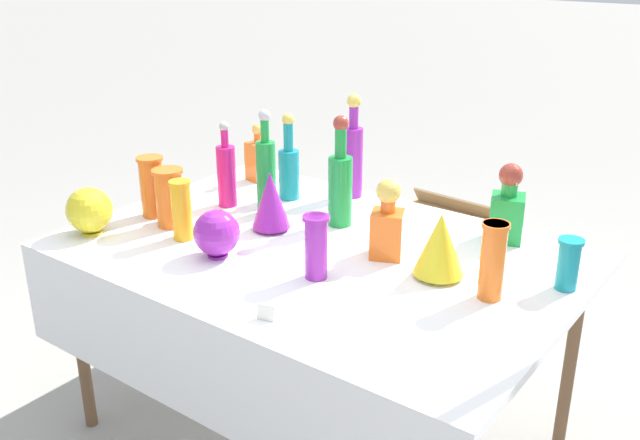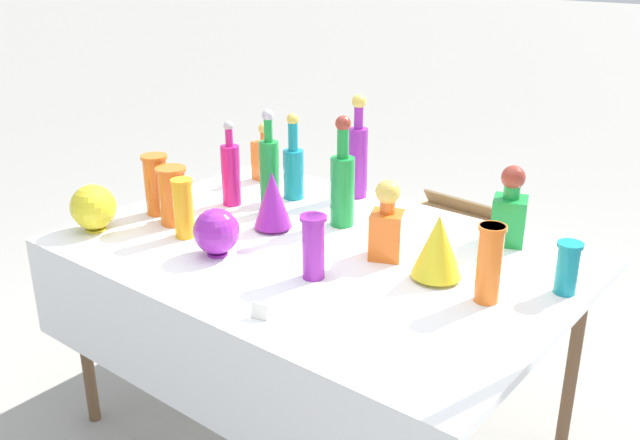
{
  "view_description": "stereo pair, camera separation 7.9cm",
  "coord_description": "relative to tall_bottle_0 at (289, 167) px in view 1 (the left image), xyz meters",
  "views": [
    {
      "loc": [
        1.3,
        -1.74,
        1.72
      ],
      "look_at": [
        0.0,
        0.0,
        0.86
      ],
      "focal_mm": 40.0,
      "sensor_mm": 36.0,
      "label": 1
    },
    {
      "loc": [
        1.36,
        -1.7,
        1.72
      ],
      "look_at": [
        0.0,
        0.0,
        0.86
      ],
      "focal_mm": 40.0,
      "sensor_mm": 36.0,
      "label": 2
    }
  ],
  "objects": [
    {
      "name": "ground_plane",
      "position": [
        0.39,
        -0.32,
        -0.89
      ],
      "size": [
        40.0,
        40.0,
        0.0
      ],
      "primitive_type": "plane",
      "color": "gray"
    },
    {
      "name": "display_table",
      "position": [
        0.39,
        -0.36,
        -0.19
      ],
      "size": [
        1.67,
        1.15,
        0.76
      ],
      "color": "white",
      "rests_on": "ground"
    },
    {
      "name": "tall_bottle_0",
      "position": [
        0.0,
        0.0,
        0.0
      ],
      "size": [
        0.08,
        0.08,
        0.34
      ],
      "color": "teal",
      "rests_on": "display_table"
    },
    {
      "name": "tall_bottle_1",
      "position": [
        0.32,
        -0.11,
        0.03
      ],
      "size": [
        0.09,
        0.09,
        0.4
      ],
      "color": "#198C38",
      "rests_on": "display_table"
    },
    {
      "name": "tall_bottle_2",
      "position": [
        0.04,
        -0.18,
        0.03
      ],
      "size": [
        0.07,
        0.07,
        0.4
      ],
      "color": "#198C38",
      "rests_on": "display_table"
    },
    {
      "name": "tall_bottle_3",
      "position": [
        0.19,
        0.17,
        0.04
      ],
      "size": [
        0.08,
        0.08,
        0.41
      ],
      "color": "purple",
      "rests_on": "display_table"
    },
    {
      "name": "tall_bottle_4",
      "position": [
        -0.14,
        -0.2,
        0.0
      ],
      "size": [
        0.07,
        0.07,
        0.33
      ],
      "color": "#C61972",
      "rests_on": "display_table"
    },
    {
      "name": "square_decanter_0",
      "position": [
        0.6,
        -0.24,
        -0.01
      ],
      "size": [
        0.13,
        0.13,
        0.26
      ],
      "color": "orange",
      "rests_on": "display_table"
    },
    {
      "name": "square_decanter_1",
      "position": [
        0.86,
        0.11,
        -0.01
      ],
      "size": [
        0.14,
        0.14,
        0.27
      ],
      "color": "#198C38",
      "rests_on": "display_table"
    },
    {
      "name": "square_decanter_2",
      "position": [
        -0.25,
        0.1,
        -0.03
      ],
      "size": [
        0.1,
        0.1,
        0.24
      ],
      "color": "orange",
      "rests_on": "display_table"
    },
    {
      "name": "slender_vase_0",
      "position": [
        -0.28,
        -0.45,
        -0.01
      ],
      "size": [
        0.1,
        0.1,
        0.23
      ],
      "color": "orange",
      "rests_on": "display_table"
    },
    {
      "name": "slender_vase_1",
      "position": [
        -0.16,
        -0.48,
        -0.02
      ],
      "size": [
        0.11,
        0.11,
        0.21
      ],
      "color": "orange",
      "rests_on": "display_table"
    },
    {
      "name": "slender_vase_2",
      "position": [
        0.51,
        -0.5,
        -0.02
      ],
      "size": [
        0.08,
        0.08,
        0.2
      ],
      "color": "purple",
      "rests_on": "display_table"
    },
    {
      "name": "slender_vase_3",
      "position": [
        -0.03,
        -0.54,
        -0.02
      ],
      "size": [
        0.07,
        0.07,
        0.21
      ],
      "color": "orange",
      "rests_on": "display_table"
    },
    {
      "name": "slender_vase_4",
      "position": [
        1.15,
        -0.12,
        -0.04
      ],
      "size": [
        0.08,
        0.08,
        0.16
      ],
      "color": "teal",
      "rests_on": "display_table"
    },
    {
      "name": "slender_vase_5",
      "position": [
        0.99,
        -0.31,
        -0.01
      ],
      "size": [
        0.08,
        0.08,
        0.23
      ],
      "color": "orange",
      "rests_on": "display_table"
    },
    {
      "name": "fluted_vase_0",
      "position": [
        0.16,
        -0.29,
        -0.02
      ],
      "size": [
        0.14,
        0.14,
        0.21
      ],
      "color": "purple",
      "rests_on": "display_table"
    },
    {
      "name": "fluted_vase_1",
      "position": [
        0.81,
        -0.28,
        -0.02
      ],
      "size": [
        0.16,
        0.16,
        0.21
      ],
      "color": "yellow",
      "rests_on": "display_table"
    },
    {
      "name": "round_bowl_0",
      "position": [
        0.16,
        -0.57,
        -0.05
      ],
      "size": [
        0.15,
        0.15,
        0.16
      ],
      "color": "purple",
      "rests_on": "display_table"
    },
    {
      "name": "round_bowl_1",
      "position": [
        -0.33,
        -0.7,
        -0.04
      ],
      "size": [
        0.16,
        0.16,
        0.17
      ],
      "color": "yellow",
      "rests_on": "display_table"
    },
    {
      "name": "price_tag_left",
      "position": [
        0.56,
        -0.79,
        -0.11
      ],
      "size": [
        0.05,
        0.03,
        0.04
      ],
      "primitive_type": "cube",
      "rotation": [
        -0.21,
        0.0,
        0.25
      ],
      "color": "white",
      "rests_on": "display_table"
    },
    {
      "name": "cardboard_box_behind_left",
      "position": [
        0.18,
        1.05,
        -0.69
      ],
      "size": [
        0.57,
        0.39,
        0.47
      ],
      "color": "tan",
      "rests_on": "ground"
    },
    {
      "name": "cardboard_box_behind_right",
      "position": [
        0.12,
        0.98,
        -0.75
      ],
      "size": [
        0.62,
        0.48,
        0.36
      ],
      "color": "tan",
      "rests_on": "ground"
    }
  ]
}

